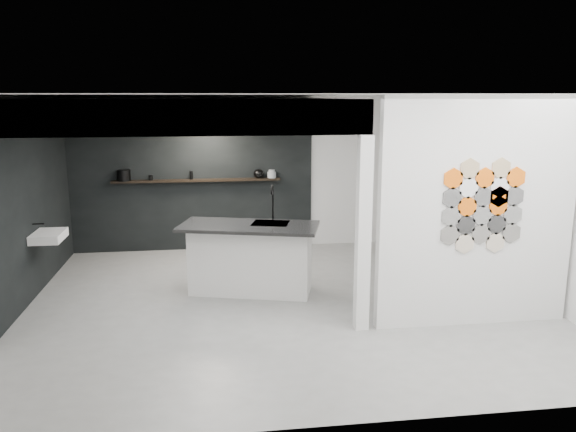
# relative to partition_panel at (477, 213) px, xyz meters

# --- Properties ---
(floor) EXTENTS (7.00, 6.00, 0.01)m
(floor) POSITION_rel_partition_panel_xyz_m (-2.23, 1.00, -1.40)
(floor) COLOR slate
(partition_panel) EXTENTS (2.45, 0.15, 2.80)m
(partition_panel) POSITION_rel_partition_panel_xyz_m (0.00, 0.00, 0.00)
(partition_panel) COLOR silver
(partition_panel) RESTS_ON floor
(bay_clad_back) EXTENTS (4.40, 0.04, 2.35)m
(bay_clad_back) POSITION_rel_partition_panel_xyz_m (-3.52, 3.97, -0.22)
(bay_clad_back) COLOR black
(bay_clad_back) RESTS_ON floor
(bay_clad_left) EXTENTS (0.04, 4.00, 2.35)m
(bay_clad_left) POSITION_rel_partition_panel_xyz_m (-5.70, 2.00, -0.22)
(bay_clad_left) COLOR black
(bay_clad_left) RESTS_ON floor
(bulkhead) EXTENTS (4.40, 4.00, 0.40)m
(bulkhead) POSITION_rel_partition_panel_xyz_m (-3.52, 2.00, 1.15)
(bulkhead) COLOR silver
(bulkhead) RESTS_ON corner_column
(corner_column) EXTENTS (0.16, 0.16, 2.35)m
(corner_column) POSITION_rel_partition_panel_xyz_m (-1.41, 0.00, -0.22)
(corner_column) COLOR silver
(corner_column) RESTS_ON floor
(fascia_beam) EXTENTS (4.40, 0.16, 0.40)m
(fascia_beam) POSITION_rel_partition_panel_xyz_m (-3.52, 0.08, 1.15)
(fascia_beam) COLOR silver
(fascia_beam) RESTS_ON corner_column
(wall_basin) EXTENTS (0.40, 0.60, 0.12)m
(wall_basin) POSITION_rel_partition_panel_xyz_m (-5.46, 1.80, -0.55)
(wall_basin) COLOR silver
(wall_basin) RESTS_ON bay_clad_left
(display_shelf) EXTENTS (3.00, 0.15, 0.04)m
(display_shelf) POSITION_rel_partition_panel_xyz_m (-3.43, 3.87, -0.10)
(display_shelf) COLOR black
(display_shelf) RESTS_ON bay_clad_back
(kitchen_island) EXTENTS (2.08, 1.33, 1.55)m
(kitchen_island) POSITION_rel_partition_panel_xyz_m (-2.64, 1.48, -0.88)
(kitchen_island) COLOR silver
(kitchen_island) RESTS_ON floor
(stockpot) EXTENTS (0.30, 0.30, 0.19)m
(stockpot) POSITION_rel_partition_panel_xyz_m (-4.70, 3.87, 0.02)
(stockpot) COLOR black
(stockpot) RESTS_ON display_shelf
(kettle) EXTENTS (0.21, 0.21, 0.16)m
(kettle) POSITION_rel_partition_panel_xyz_m (-2.31, 3.87, 0.00)
(kettle) COLOR black
(kettle) RESTS_ON display_shelf
(glass_bowl) EXTENTS (0.16, 0.16, 0.11)m
(glass_bowl) POSITION_rel_partition_panel_xyz_m (-2.08, 3.87, -0.02)
(glass_bowl) COLOR gray
(glass_bowl) RESTS_ON display_shelf
(glass_vase) EXTENTS (0.13, 0.13, 0.15)m
(glass_vase) POSITION_rel_partition_panel_xyz_m (-2.08, 3.87, -0.00)
(glass_vase) COLOR gray
(glass_vase) RESTS_ON display_shelf
(bottle_dark) EXTENTS (0.07, 0.07, 0.15)m
(bottle_dark) POSITION_rel_partition_panel_xyz_m (-3.53, 3.87, -0.01)
(bottle_dark) COLOR black
(bottle_dark) RESTS_ON display_shelf
(utensil_cup) EXTENTS (0.08, 0.08, 0.09)m
(utensil_cup) POSITION_rel_partition_panel_xyz_m (-4.24, 3.87, -0.04)
(utensil_cup) COLOR black
(utensil_cup) RESTS_ON display_shelf
(hex_tile_cluster) EXTENTS (1.04, 0.02, 1.16)m
(hex_tile_cluster) POSITION_rel_partition_panel_xyz_m (0.03, -0.09, 0.10)
(hex_tile_cluster) COLOR #66635E
(hex_tile_cluster) RESTS_ON partition_panel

